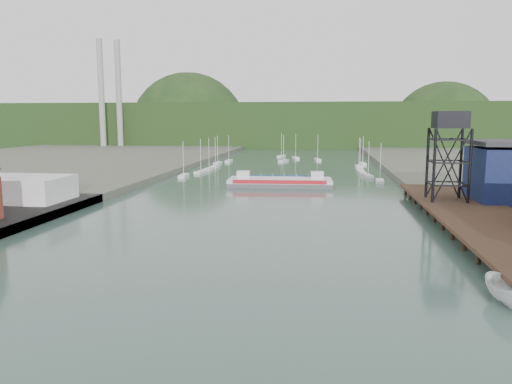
# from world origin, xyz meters

# --- Properties ---
(ground) EXTENTS (600.00, 600.00, 0.00)m
(ground) POSITION_xyz_m (0.00, 0.00, 0.00)
(ground) COLOR #2B443C
(ground) RESTS_ON ground
(east_pier) EXTENTS (14.00, 70.00, 2.45)m
(east_pier) POSITION_xyz_m (37.00, 45.00, 1.90)
(east_pier) COLOR black
(east_pier) RESTS_ON ground
(white_shed) EXTENTS (18.00, 12.00, 4.50)m
(white_shed) POSITION_xyz_m (-44.00, 50.00, 3.85)
(white_shed) COLOR silver
(white_shed) RESTS_ON west_quay
(lift_tower) EXTENTS (6.50, 6.50, 16.00)m
(lift_tower) POSITION_xyz_m (35.00, 58.00, 15.65)
(lift_tower) COLOR black
(lift_tower) RESTS_ON east_pier
(marina_sailboats) EXTENTS (57.71, 92.65, 0.90)m
(marina_sailboats) POSITION_xyz_m (0.08, 138.46, 0.35)
(marina_sailboats) COLOR silver
(marina_sailboats) RESTS_ON ground
(smokestacks) EXTENTS (11.20, 8.20, 60.00)m
(smokestacks) POSITION_xyz_m (-106.00, 232.50, 30.00)
(smokestacks) COLOR #979792
(smokestacks) RESTS_ON ground
(distant_hills) EXTENTS (500.00, 120.00, 80.00)m
(distant_hills) POSITION_xyz_m (-3.98, 301.35, 10.38)
(distant_hills) COLOR #193316
(distant_hills) RESTS_ON ground
(chain_ferry) EXTENTS (26.36, 11.82, 3.72)m
(chain_ferry) POSITION_xyz_m (1.88, 88.84, 1.07)
(chain_ferry) COLOR #545457
(chain_ferry) RESTS_ON ground
(motorboat) EXTENTS (2.50, 6.38, 2.45)m
(motorboat) POSITION_xyz_m (29.43, 10.79, 1.22)
(motorboat) COLOR silver
(motorboat) RESTS_ON ground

